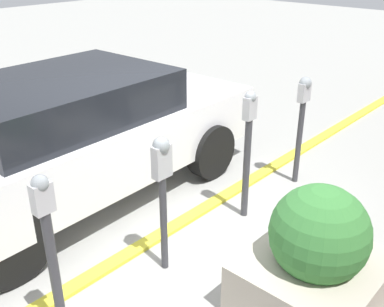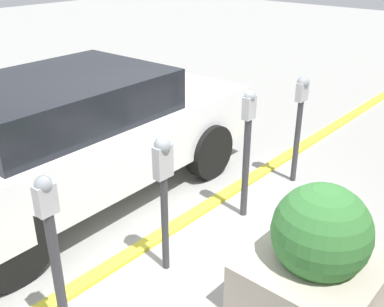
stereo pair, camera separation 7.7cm
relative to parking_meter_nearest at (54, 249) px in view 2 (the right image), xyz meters
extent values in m
plane|color=#999993|center=(1.83, 0.38, -0.92)|extent=(40.00, 40.00, 0.00)
cube|color=gold|center=(1.83, 0.46, -0.90)|extent=(14.71, 0.16, 0.04)
cylinder|color=#38383D|center=(0.00, 0.00, -0.31)|extent=(0.08, 0.08, 1.22)
cube|color=#B7B7BC|center=(0.00, 0.00, 0.42)|extent=(0.15, 0.09, 0.23)
sphere|color=gray|center=(0.00, 0.00, 0.53)|extent=(0.12, 0.12, 0.12)
cylinder|color=#38383D|center=(1.19, 0.06, -0.41)|extent=(0.07, 0.07, 1.01)
cube|color=#B7B7BC|center=(1.19, 0.06, 0.25)|extent=(0.18, 0.09, 0.31)
sphere|color=gray|center=(1.19, 0.06, 0.40)|extent=(0.15, 0.15, 0.15)
cylinder|color=#38383D|center=(2.48, 0.04, -0.31)|extent=(0.08, 0.08, 1.20)
cube|color=#B7B7BC|center=(2.48, 0.04, 0.41)|extent=(0.15, 0.09, 0.25)
sphere|color=gray|center=(2.48, 0.04, 0.54)|extent=(0.13, 0.13, 0.13)
cylinder|color=#38383D|center=(3.63, 0.03, -0.35)|extent=(0.07, 0.07, 1.13)
cube|color=#B7B7BC|center=(3.63, 0.03, 0.33)|extent=(0.18, 0.09, 0.24)
sphere|color=gray|center=(3.63, 0.03, 0.45)|extent=(0.15, 0.15, 0.15)
cube|color=#B2A899|center=(1.68, -1.26, -0.67)|extent=(1.19, 1.07, 0.49)
sphere|color=#387A38|center=(1.68, -1.26, -0.15)|extent=(0.83, 0.83, 0.83)
cube|color=silver|center=(1.54, 1.86, -0.19)|extent=(4.69, 2.08, 0.70)
cube|color=black|center=(1.35, 1.86, 0.40)|extent=(2.46, 1.78, 0.49)
cylinder|color=black|center=(2.97, 0.97, -0.54)|extent=(0.75, 0.23, 0.75)
cylinder|color=black|center=(2.97, 2.75, -0.54)|extent=(0.75, 0.23, 0.75)
cylinder|color=black|center=(0.10, 0.97, -0.54)|extent=(0.75, 0.23, 0.75)
camera|label=1|loc=(-1.27, -2.54, 1.99)|focal=42.00mm
camera|label=2|loc=(-1.32, -2.48, 1.99)|focal=42.00mm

